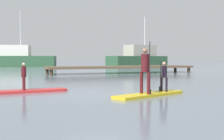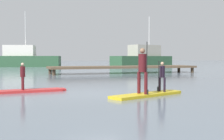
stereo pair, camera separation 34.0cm
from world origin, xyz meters
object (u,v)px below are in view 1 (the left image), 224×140
paddleboard_near (24,91)px  fishing_boat_green_midground (138,59)px  paddler_child_solo (24,75)px  paddler_adult (145,68)px  paddleboard_far (151,94)px  fishing_boat_white_large (15,59)px  paddler_child_front (164,75)px

paddleboard_near → fishing_boat_green_midground: fishing_boat_green_midground is taller
paddler_child_solo → paddler_adult: (4.08, -2.86, 0.34)m
paddleboard_far → fishing_boat_white_large: size_ratio=0.27×
paddler_child_front → fishing_boat_green_midground: fishing_boat_green_midground is taller
fishing_boat_white_large → paddler_child_front: bearing=-83.8°
fishing_boat_green_midground → paddleboard_near: bearing=-123.7°
paddler_child_solo → fishing_boat_white_large: 34.86m
paddleboard_near → paddler_child_front: size_ratio=3.01×
paddleboard_near → paddler_child_solo: paddler_child_solo is taller
paddler_child_front → fishing_boat_white_large: fishing_boat_white_large is taller
paddler_child_solo → fishing_boat_green_midground: size_ratio=0.11×
paddleboard_near → fishing_boat_white_large: (1.07, 34.86, 1.12)m
paddler_child_solo → paddler_adult: paddler_adult is taller
paddler_child_solo → paddler_child_front: bearing=-25.5°
paddleboard_near → fishing_boat_green_midground: 32.46m
fishing_boat_green_midground → paddler_child_front: bearing=-113.6°
paddleboard_near → paddler_child_front: (5.12, -2.43, 0.70)m
paddler_adult → paddler_child_front: (1.03, 0.42, -0.31)m
paddler_child_solo → fishing_boat_white_large: fishing_boat_white_large is taller
paddleboard_far → paddleboard_near: bearing=148.1°
paddleboard_near → fishing_boat_white_large: bearing=88.2°
paddleboard_near → fishing_boat_white_large: fishing_boat_white_large is taller
paddler_child_front → fishing_boat_white_large: 37.50m
paddler_child_solo → fishing_boat_white_large: (1.06, 34.84, 0.44)m
paddler_adult → paddler_child_front: size_ratio=1.60×
paddleboard_near → paddler_child_solo: bearing=56.0°
paddler_adult → paddleboard_near: bearing=145.1°
paddleboard_far → paddler_adult: (-0.29, -0.12, 1.01)m
paddleboard_near → paddler_adult: size_ratio=1.88×
fishing_boat_white_large → fishing_boat_green_midground: (16.90, -7.85, 0.10)m
paddler_child_solo → paddleboard_far: bearing=-32.1°
paddler_adult → fishing_boat_green_midground: (13.88, 29.85, 0.20)m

